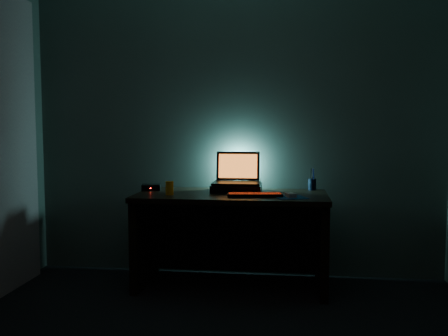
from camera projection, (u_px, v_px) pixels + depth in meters
name	position (u px, v px, depth m)	size (l,w,h in m)	color
room	(193.00, 133.00, 2.29)	(3.50, 4.00, 2.50)	black
desk	(232.00, 224.00, 4.00)	(1.50, 0.70, 0.75)	black
curtain	(12.00, 143.00, 3.91)	(0.06, 0.65, 2.30)	#AF9B8C
riser	(237.00, 188.00, 4.05)	(0.40, 0.30, 0.06)	black
laptop	(237.00, 176.00, 4.09)	(0.38, 0.29, 0.26)	black
keyboard	(255.00, 195.00, 3.77)	(0.43, 0.18, 0.03)	black
mousepad	(290.00, 197.00, 3.71)	(0.22, 0.20, 0.00)	navy
mouse	(291.00, 195.00, 3.71)	(0.06, 0.10, 0.03)	#97969C
pen_cup	(312.00, 184.00, 4.13)	(0.07, 0.07, 0.09)	black
juice_glass	(169.00, 188.00, 3.85)	(0.06, 0.06, 0.11)	#FFA00D
router	(151.00, 187.00, 4.12)	(0.17, 0.15, 0.05)	black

